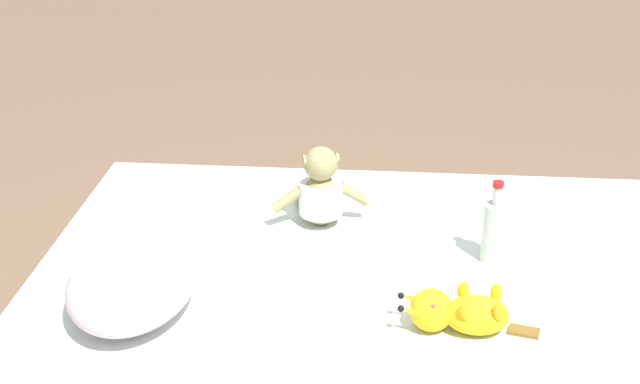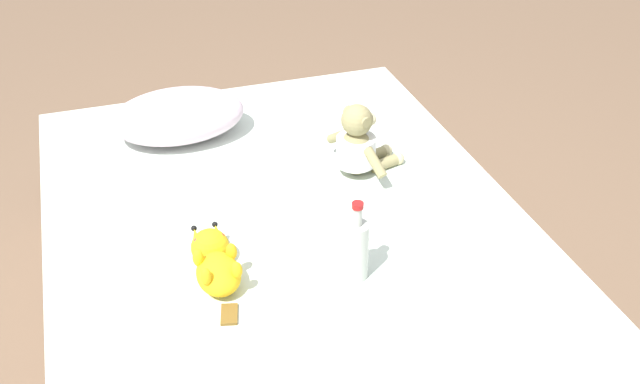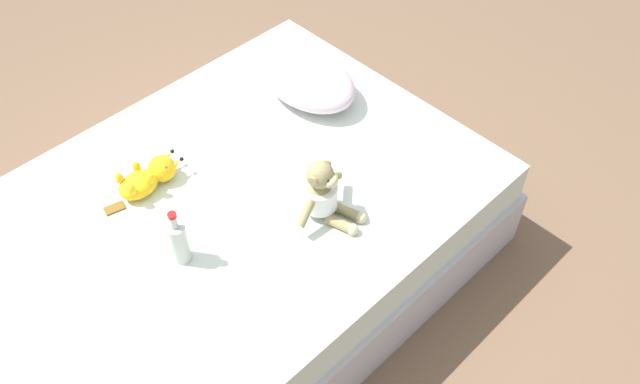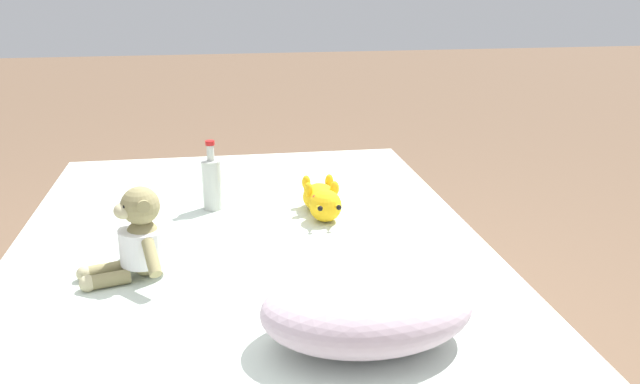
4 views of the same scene
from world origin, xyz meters
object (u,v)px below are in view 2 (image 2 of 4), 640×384
object	(u,v)px
bed	(291,284)
pillow	(178,116)
plush_yellow_creature	(215,262)
glass_bottle	(356,249)
plush_monkey	(359,145)

from	to	relation	value
bed	pillow	world-z (taller)	pillow
plush_yellow_creature	glass_bottle	size ratio (longest dim) A/B	1.46
bed	plush_yellow_creature	world-z (taller)	plush_yellow_creature
plush_monkey	glass_bottle	bearing A→B (deg)	-111.40
pillow	plush_yellow_creature	xyz separation A→B (m)	(-0.03, -0.76, -0.03)
pillow	glass_bottle	xyz separation A→B (m)	(0.31, -0.87, 0.01)
pillow	glass_bottle	bearing A→B (deg)	-70.48
bed	plush_monkey	distance (m)	0.47
bed	pillow	size ratio (longest dim) A/B	4.17
bed	plush_monkey	world-z (taller)	plush_monkey
plush_yellow_creature	plush_monkey	bearing A→B (deg)	34.50
plush_monkey	plush_yellow_creature	distance (m)	0.64
pillow	plush_monkey	xyz separation A→B (m)	(0.49, -0.40, 0.02)
plush_monkey	glass_bottle	world-z (taller)	plush_monkey
glass_bottle	pillow	bearing A→B (deg)	109.52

